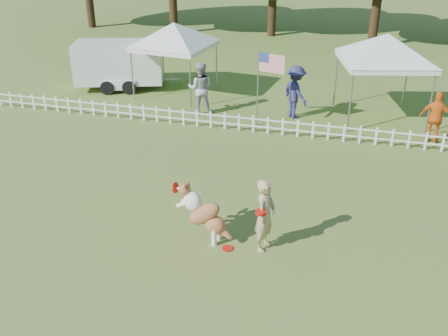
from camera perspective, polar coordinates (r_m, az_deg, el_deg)
name	(u,v)px	position (r m, az deg, el deg)	size (l,w,h in m)	color
ground	(217,256)	(10.90, -0.77, -10.02)	(120.00, 120.00, 0.00)	#39631F
picket_fence	(275,126)	(16.78, 5.87, 4.79)	(22.00, 0.08, 0.60)	silver
handler	(265,215)	(10.72, 4.73, -5.40)	(0.61, 0.40, 1.67)	tan
dog	(205,214)	(11.05, -2.19, -5.29)	(1.29, 0.43, 1.33)	brown
frisbee_on_turf	(228,248)	(11.10, 0.41, -9.17)	(0.25, 0.25, 0.02)	red
canopy_tent_left	(175,60)	(20.52, -5.59, 12.16)	(2.74, 2.74, 2.83)	white
canopy_tent_right	(382,78)	(18.58, 17.59, 9.73)	(2.87, 2.87, 2.97)	white
cargo_trailer	(120,65)	(21.83, -11.85, 11.45)	(4.47, 1.97, 1.97)	silver
flag_pole	(258,89)	(17.16, 3.88, 8.99)	(1.01, 0.11, 2.63)	gray
spectator_a	(200,88)	(18.47, -2.71, 9.10)	(0.92, 0.72, 1.89)	#A4A4AA
spectator_b	(295,92)	(18.18, 8.17, 8.59)	(1.23, 0.71, 1.90)	navy
spectator_c	(436,118)	(17.22, 23.06, 5.31)	(1.00, 0.42, 1.71)	orange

